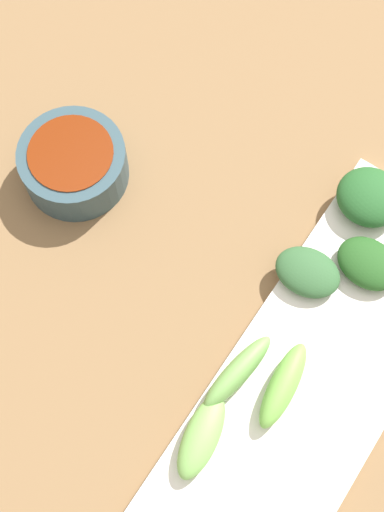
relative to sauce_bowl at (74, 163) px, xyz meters
name	(u,v)px	position (x,y,z in m)	size (l,w,h in m)	color
tabletop	(196,282)	(0.16, -0.02, -0.03)	(2.10, 2.10, 0.02)	brown
sauce_bowl	(74,163)	(0.00, 0.00, 0.00)	(0.10, 0.10, 0.05)	#314A53
serving_plate	(320,368)	(0.30, -0.03, -0.02)	(0.14, 0.40, 0.01)	silver
broccoli_leafy_0	(370,197)	(0.25, 0.13, 0.00)	(0.06, 0.06, 0.03)	#225625
broccoli_stalk_1	(201,437)	(0.24, -0.14, 0.00)	(0.03, 0.07, 0.02)	#78B354
broccoli_stalk_2	(283,385)	(0.28, -0.07, 0.00)	(0.02, 0.08, 0.02)	#71B247
broccoli_stalk_3	(237,372)	(0.24, -0.08, 0.00)	(0.02, 0.08, 0.03)	#71AB52
broccoli_leafy_4	(308,272)	(0.24, 0.03, 0.00)	(0.06, 0.05, 0.02)	#305B31
broccoli_leafy_5	(369,263)	(0.28, 0.07, 0.00)	(0.06, 0.05, 0.02)	#22501D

